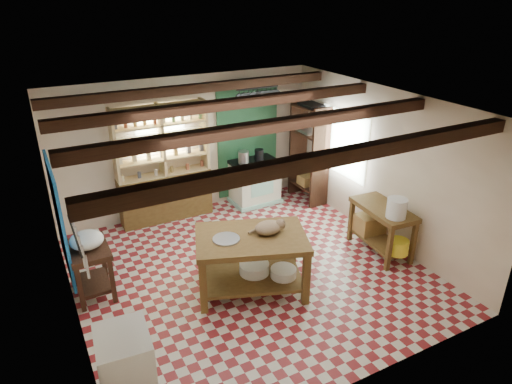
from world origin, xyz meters
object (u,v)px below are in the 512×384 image
right_counter (381,230)px  cat (268,228)px  white_cabinet (127,372)px  work_table (251,263)px  stove (255,182)px  prep_table (92,271)px

right_counter → cat: size_ratio=2.86×
white_cabinet → cat: bearing=32.1°
cat → right_counter: bearing=9.0°
work_table → stove: (1.41, 2.56, 0.01)m
stove → prep_table: bearing=-156.6°
stove → cat: size_ratio=2.30×
prep_table → white_cabinet: white_cabinet is taller
white_cabinet → stove: bearing=52.4°
work_table → white_cabinet: 2.39m
white_cabinet → right_counter: (4.40, 1.14, -0.06)m
prep_table → cat: cat is taller
prep_table → white_cabinet: bearing=-90.1°
prep_table → right_counter: 4.50m
prep_table → cat: (2.29, -0.98, 0.57)m
prep_table → work_table: bearing=-24.3°
stove → work_table: bearing=-120.6°
right_counter → cat: (-2.09, 0.04, 0.55)m
right_counter → cat: 2.16m
stove → prep_table: stove is taller
prep_table → right_counter: right_counter is taller
work_table → white_cabinet: bearing=-129.0°
stove → white_cabinet: bearing=-134.3°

